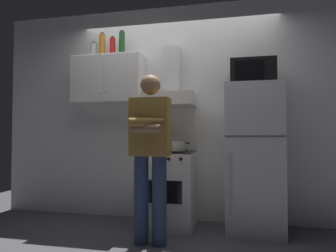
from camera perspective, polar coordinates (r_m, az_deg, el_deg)
name	(u,v)px	position (r m, az deg, el deg)	size (l,w,h in m)	color
ground_plane	(168,234)	(3.41, 0.00, -19.71)	(7.00, 7.00, 0.00)	#4C4C51
back_wall_tiled	(178,112)	(3.84, 1.90, 2.69)	(4.80, 0.10, 2.70)	white
upper_cabinet	(109,80)	(3.93, -11.14, 8.51)	(0.90, 0.37, 0.60)	white
stove_oven	(168,189)	(3.55, 0.07, -11.79)	(0.60, 0.62, 0.87)	white
range_hood	(171,90)	(3.66, 0.49, 6.81)	(0.60, 0.44, 0.75)	white
refrigerator	(253,158)	(3.43, 15.84, -5.88)	(0.60, 0.62, 1.60)	silver
microwave	(252,73)	(3.51, 15.67, 9.62)	(0.48, 0.37, 0.28)	black
person_standing	(150,151)	(2.93, -3.41, -4.67)	(0.38, 0.33, 1.64)	navy
cooking_pot	(177,146)	(3.36, 1.81, -3.87)	(0.28, 0.18, 0.11)	#B7BABF
bottle_canister_steel	(94,51)	(4.14, -13.89, 13.67)	(0.09, 0.09, 0.22)	#B2B5BA
bottle_liquor_amber	(102,46)	(4.10, -12.35, 14.62)	(0.08, 0.08, 0.32)	#B7721E
bottle_soda_red	(113,48)	(4.06, -10.46, 14.40)	(0.07, 0.07, 0.27)	red
bottle_wine_green	(122,44)	(3.99, -8.72, 15.11)	(0.08, 0.08, 0.33)	#19471E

